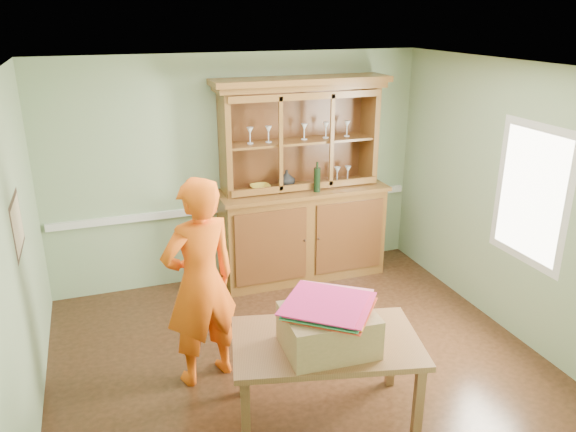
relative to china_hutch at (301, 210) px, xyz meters
name	(u,v)px	position (x,y,z in m)	size (l,w,h in m)	color
floor	(297,359)	(-0.69, -1.72, -0.85)	(4.50, 4.50, 0.00)	#4F2D19
ceiling	(298,68)	(-0.69, -1.72, 1.85)	(4.50, 4.50, 0.00)	white
wall_back	(239,170)	(-0.69, 0.28, 0.50)	(4.50, 4.50, 0.00)	#8BA67C
wall_left	(16,264)	(-2.94, -1.72, 0.50)	(4.00, 4.00, 0.00)	#8BA67C
wall_right	(509,200)	(1.56, -1.72, 0.50)	(4.00, 4.00, 0.00)	#8BA67C
wall_front	(422,350)	(-0.69, -3.72, 0.50)	(4.50, 4.50, 0.00)	#8BA67C
chair_rail	(241,206)	(-0.69, 0.25, 0.05)	(4.41, 0.05, 0.08)	silver
framed_map	(18,225)	(-2.92, -1.42, 0.70)	(0.03, 0.60, 0.46)	#311E13
window_panel	(531,195)	(1.54, -2.02, 0.65)	(0.03, 0.96, 1.36)	silver
china_hutch	(301,210)	(0.00, 0.00, 0.00)	(2.06, 0.68, 2.43)	brown
dining_table	(326,349)	(-0.75, -2.55, -0.21)	(1.61, 1.18, 0.73)	brown
cardboard_box	(328,330)	(-0.79, -2.66, 0.03)	(0.67, 0.53, 0.31)	#9F7952
kite_stack	(328,306)	(-0.78, -2.62, 0.22)	(0.80, 0.80, 0.06)	red
person	(200,283)	(-1.56, -1.69, 0.09)	(0.69, 0.45, 1.88)	#FC5E0F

